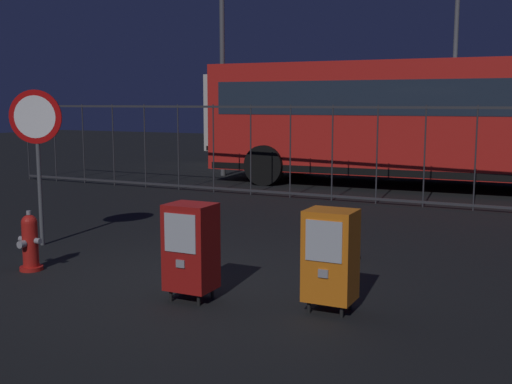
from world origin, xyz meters
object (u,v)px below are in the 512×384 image
at_px(street_light_near_left, 457,15).
at_px(street_light_far_left, 222,11).
at_px(fire_hydrant, 30,242).
at_px(newspaper_box_secondary, 331,255).
at_px(stop_sign, 37,135).
at_px(bus_far, 357,113).
at_px(newspaper_box_primary, 191,247).
at_px(traffic_cone, 344,241).
at_px(bus_near, 426,117).

height_order(street_light_near_left, street_light_far_left, street_light_near_left).
xyz_separation_m(fire_hydrant, street_light_far_left, (-2.79, 9.96, 4.17)).
relative_size(newspaper_box_secondary, stop_sign, 0.46).
bearing_deg(bus_far, stop_sign, -84.92).
height_order(newspaper_box_primary, stop_sign, stop_sign).
bearing_deg(stop_sign, street_light_far_left, 101.99).
height_order(stop_sign, bus_far, bus_far).
height_order(traffic_cone, bus_near, bus_near).
xyz_separation_m(newspaper_box_secondary, stop_sign, (-4.74, 0.96, 1.03)).
bearing_deg(street_light_near_left, stop_sign, -104.63).
distance_m(fire_hydrant, newspaper_box_secondary, 3.84).
xyz_separation_m(fire_hydrant, street_light_near_left, (2.66, 14.77, 4.30)).
distance_m(bus_far, street_light_far_left, 5.64).
bearing_deg(newspaper_box_primary, traffic_cone, 68.61).
distance_m(newspaper_box_primary, street_light_far_left, 12.02).
bearing_deg(street_light_far_left, street_light_near_left, 41.44).
distance_m(newspaper_box_primary, street_light_near_left, 15.46).
relative_size(newspaper_box_primary, newspaper_box_secondary, 1.00).
height_order(traffic_cone, street_light_far_left, street_light_far_left).
height_order(fire_hydrant, bus_far, bus_far).
xyz_separation_m(newspaper_box_primary, bus_near, (0.39, 10.06, 1.14)).
relative_size(bus_near, street_light_far_left, 1.34).
bearing_deg(newspaper_box_primary, bus_far, 100.33).
bearing_deg(stop_sign, bus_near, 67.23).
xyz_separation_m(bus_near, street_light_near_left, (-0.13, 4.86, 2.94)).
xyz_separation_m(bus_far, street_light_far_left, (-2.59, -4.14, 2.81)).
bearing_deg(bus_far, fire_hydrant, -81.00).
relative_size(newspaper_box_primary, street_light_near_left, 0.13).
bearing_deg(bus_near, newspaper_box_primary, -94.11).
xyz_separation_m(newspaper_box_secondary, bus_far, (-4.02, 13.96, 1.14)).
relative_size(newspaper_box_primary, traffic_cone, 1.92).
bearing_deg(newspaper_box_primary, street_light_far_left, 117.20).
bearing_deg(fire_hydrant, traffic_cone, 33.22).
height_order(stop_sign, bus_near, bus_near).
height_order(newspaper_box_primary, bus_near, bus_near).
bearing_deg(street_light_far_left, stop_sign, -78.01).
height_order(newspaper_box_primary, street_light_near_left, street_light_near_left).
bearing_deg(street_light_near_left, traffic_cone, -87.06).
bearing_deg(newspaper_box_secondary, newspaper_box_primary, -168.86).
height_order(fire_hydrant, street_light_near_left, street_light_near_left).
bearing_deg(stop_sign, newspaper_box_primary, -20.59).
height_order(newspaper_box_secondary, street_light_near_left, street_light_near_left).
bearing_deg(bus_near, fire_hydrant, -107.64).
height_order(newspaper_box_primary, street_light_far_left, street_light_far_left).
height_order(stop_sign, street_light_near_left, street_light_near_left).
distance_m(newspaper_box_primary, traffic_cone, 2.50).
bearing_deg(stop_sign, newspaper_box_secondary, -11.48).
bearing_deg(street_light_far_left, newspaper_box_primary, -62.80).
distance_m(bus_near, street_light_far_left, 6.25).
height_order(newspaper_box_secondary, bus_near, bus_near).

